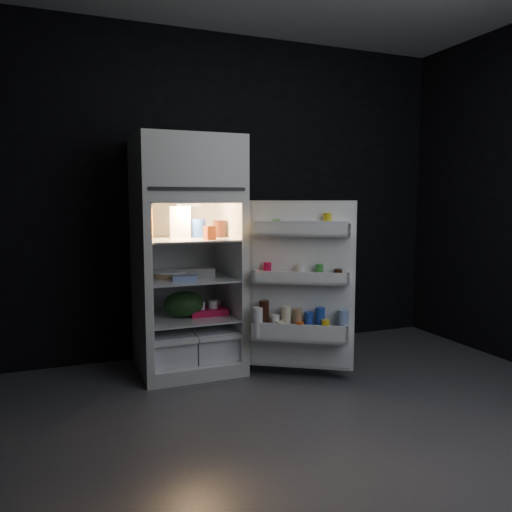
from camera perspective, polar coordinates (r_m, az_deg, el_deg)
name	(u,v)px	position (r m, az deg, el deg)	size (l,w,h in m)	color
floor	(325,428)	(3.08, 7.93, -18.86)	(4.00, 3.40, 0.00)	#4E4E53
wall_back	(230,196)	(4.35, -2.99, 6.89)	(4.00, 0.00, 2.70)	black
refrigerator	(186,247)	(3.86, -7.99, 1.04)	(0.76, 0.71, 1.78)	silver
fridge_door	(301,289)	(3.60, 5.14, -3.77)	(0.71, 0.54, 1.22)	silver
milk_jug	(180,222)	(3.89, -8.64, 3.88)	(0.15, 0.15, 0.24)	white
mayo_jar	(199,228)	(3.89, -6.58, 3.17)	(0.11, 0.11, 0.14)	#1E3FA3
jam_jar	(219,229)	(3.90, -4.20, 3.13)	(0.10, 0.10, 0.13)	black
amber_bottle	(148,224)	(3.87, -12.26, 3.64)	(0.08, 0.08, 0.22)	orange
small_carton	(210,233)	(3.64, -5.31, 2.65)	(0.07, 0.06, 0.10)	#D74E19
egg_carton	(195,273)	(3.84, -6.95, -1.91)	(0.30, 0.11, 0.07)	gray
pie	(172,274)	(3.89, -9.62, -2.06)	(0.31, 0.31, 0.04)	#A47F56
flat_package	(185,278)	(3.67, -8.10, -2.54)	(0.18, 0.09, 0.04)	#86A0CF
wrapped_pkg	(202,270)	(4.06, -6.15, -1.59)	(0.12, 0.10, 0.05)	beige
produce_bag	(184,304)	(3.86, -8.26, -5.45)	(0.31, 0.26, 0.20)	#193815
yogurt_tray	(208,312)	(3.91, -5.50, -6.37)	(0.29, 0.16, 0.05)	red
small_can_red	(200,306)	(4.03, -6.47, -5.69)	(0.06, 0.06, 0.09)	red
small_can_silver	(218,305)	(4.05, -4.32, -5.60)	(0.06, 0.06, 0.09)	white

